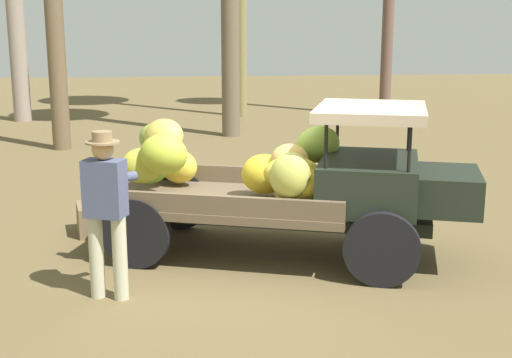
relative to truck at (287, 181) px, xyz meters
name	(u,v)px	position (x,y,z in m)	size (l,w,h in m)	color
ground_plane	(268,260)	(-0.24, -0.15, -0.93)	(60.00, 60.00, 0.00)	brown
truck	(287,181)	(0.00, 0.00, 0.00)	(4.66, 2.84, 1.85)	black
farmer	(106,205)	(-2.01, -1.14, 0.07)	(0.55, 0.51, 1.74)	#BCBB9E
wooden_crate	(97,218)	(-2.42, 1.18, -0.73)	(0.59, 0.51, 0.40)	olive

